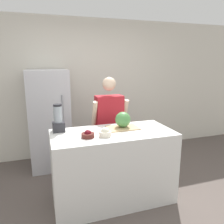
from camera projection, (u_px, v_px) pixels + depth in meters
ground_plane at (122, 215)px, 2.62m from camera, size 14.00×14.00×0.00m
wall_back at (86, 88)px, 4.24m from camera, size 8.00×0.06×2.60m
counter_island at (113, 166)px, 2.85m from camera, size 1.54×0.73×0.94m
refrigerator at (50, 119)px, 3.75m from camera, size 0.66×0.73×1.68m
person at (109, 127)px, 3.46m from camera, size 0.56×0.26×1.58m
cutting_board at (123, 128)px, 2.90m from camera, size 0.41×0.29×0.01m
watermelon at (123, 119)px, 2.89m from camera, size 0.20×0.20×0.20m
bowl_cherries at (88, 135)px, 2.54m from camera, size 0.15×0.15×0.09m
bowl_cream at (105, 133)px, 2.58m from camera, size 0.14×0.14×0.11m
blender at (58, 120)px, 2.74m from camera, size 0.15×0.15×0.35m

